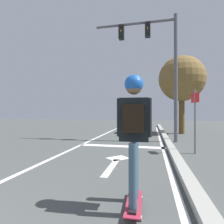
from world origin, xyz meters
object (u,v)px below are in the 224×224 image
object	(u,v)px
skateboard	(134,203)
roadside_tree	(182,79)
skater	(134,121)
traffic_signal_mast	(155,53)
street_sign_post	(195,112)

from	to	relation	value
skateboard	roadside_tree	xyz separation A→B (m)	(2.00, 9.09, 3.25)
skater	roadside_tree	xyz separation A→B (m)	(2.00, 9.10, 2.13)
skater	traffic_signal_mast	xyz separation A→B (m)	(0.37, 5.83, 2.78)
skateboard	traffic_signal_mast	world-z (taller)	traffic_signal_mast
traffic_signal_mast	street_sign_post	xyz separation A→B (m)	(1.19, -2.20, -2.65)
skateboard	skater	bearing A→B (deg)	-87.97
street_sign_post	traffic_signal_mast	bearing A→B (deg)	118.41
skateboard	street_sign_post	size ratio (longest dim) A/B	0.38
skater	street_sign_post	bearing A→B (deg)	66.73
skateboard	street_sign_post	world-z (taller)	street_sign_post
skateboard	skater	xyz separation A→B (m)	(0.00, -0.02, 1.12)
street_sign_post	roadside_tree	size ratio (longest dim) A/B	0.43
skater	roadside_tree	world-z (taller)	roadside_tree
skateboard	street_sign_post	distance (m)	4.13
skateboard	roadside_tree	world-z (taller)	roadside_tree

